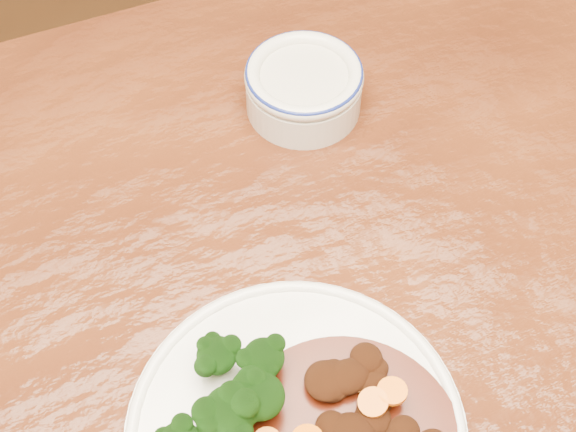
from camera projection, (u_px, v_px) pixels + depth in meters
name	position (u px, v px, depth m)	size (l,w,h in m)	color
dining_table	(273.00, 372.00, 0.75)	(1.58, 1.05, 0.75)	#5C2910
dinner_plate	(296.00, 432.00, 0.63)	(0.27, 0.27, 0.02)	white
broccoli_florets	(232.00, 398.00, 0.61)	(0.12, 0.09, 0.05)	#5D8946
dip_bowl	(304.00, 86.00, 0.81)	(0.12, 0.12, 0.05)	silver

